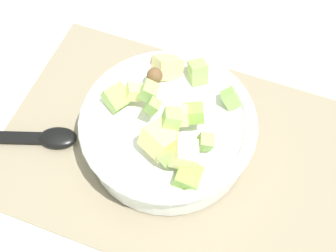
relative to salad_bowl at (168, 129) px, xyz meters
name	(u,v)px	position (x,y,z in m)	size (l,w,h in m)	color
ground_plane	(174,152)	(0.01, -0.01, -0.05)	(2.40, 2.40, 0.00)	silver
placemat	(174,151)	(0.01, -0.01, -0.04)	(0.51, 0.35, 0.01)	gray
salad_bowl	(168,129)	(0.00, 0.00, 0.00)	(0.25, 0.25, 0.12)	white
serving_spoon	(23,137)	(-0.20, -0.07, -0.03)	(0.23, 0.10, 0.01)	black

